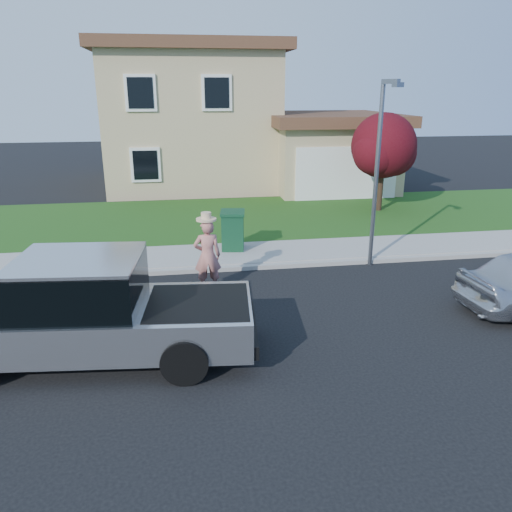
# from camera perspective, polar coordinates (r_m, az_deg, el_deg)

# --- Properties ---
(ground) EXTENTS (80.00, 80.00, 0.00)m
(ground) POSITION_cam_1_polar(r_m,az_deg,el_deg) (11.13, -3.82, -6.90)
(ground) COLOR black
(ground) RESTS_ON ground
(curb) EXTENTS (40.00, 0.20, 0.12)m
(curb) POSITION_cam_1_polar(r_m,az_deg,el_deg) (13.87, -0.82, -1.30)
(curb) COLOR gray
(curb) RESTS_ON ground
(sidewalk) EXTENTS (40.00, 2.00, 0.15)m
(sidewalk) POSITION_cam_1_polar(r_m,az_deg,el_deg) (14.89, -1.42, 0.18)
(sidewalk) COLOR gray
(sidewalk) RESTS_ON ground
(lawn) EXTENTS (40.00, 7.00, 0.10)m
(lawn) POSITION_cam_1_polar(r_m,az_deg,el_deg) (19.19, -3.21, 4.31)
(lawn) COLOR #1B4112
(lawn) RESTS_ON ground
(house) EXTENTS (14.00, 11.30, 6.85)m
(house) POSITION_cam_1_polar(r_m,az_deg,el_deg) (26.53, -4.45, 15.08)
(house) COLOR tan
(house) RESTS_ON ground
(pickup_truck) EXTENTS (6.15, 2.60, 1.97)m
(pickup_truck) POSITION_cam_1_polar(r_m,az_deg,el_deg) (9.61, -18.45, -6.15)
(pickup_truck) COLOR black
(pickup_truck) RESTS_ON ground
(woman) EXTENTS (0.67, 0.48, 2.00)m
(woman) POSITION_cam_1_polar(r_m,az_deg,el_deg) (12.19, -5.58, 0.17)
(woman) COLOR tan
(woman) RESTS_ON ground
(ornamental_tree) EXTENTS (2.79, 2.51, 3.83)m
(ornamental_tree) POSITION_cam_1_polar(r_m,az_deg,el_deg) (20.51, 14.45, 11.79)
(ornamental_tree) COLOR black
(ornamental_tree) RESTS_ON lawn
(trash_bin) EXTENTS (0.82, 0.91, 1.16)m
(trash_bin) POSITION_cam_1_polar(r_m,az_deg,el_deg) (15.04, -2.67, 3.00)
(trash_bin) COLOR #103B21
(trash_bin) RESTS_ON sidewalk
(street_lamp) EXTENTS (0.40, 0.65, 5.01)m
(street_lamp) POSITION_cam_1_polar(r_m,az_deg,el_deg) (13.91, 13.84, 10.12)
(street_lamp) COLOR slate
(street_lamp) RESTS_ON ground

